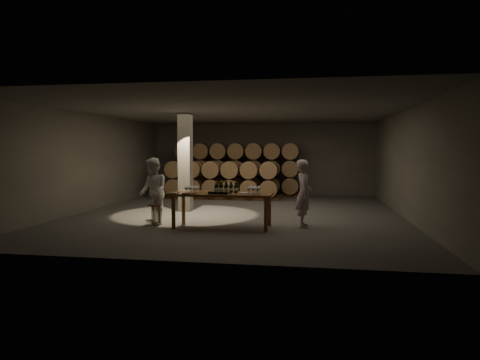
% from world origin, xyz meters
% --- Properties ---
extents(room, '(12.00, 12.00, 12.00)m').
position_xyz_m(room, '(-1.80, 0.20, 1.60)').
color(room, '#595653').
rests_on(room, ground).
extents(tasting_table, '(2.60, 1.10, 0.90)m').
position_xyz_m(tasting_table, '(0.00, -2.50, 0.80)').
color(tasting_table, brown).
rests_on(tasting_table, ground).
extents(barrel_stack_back, '(5.48, 0.95, 2.31)m').
position_xyz_m(barrel_stack_back, '(-0.96, 5.20, 1.20)').
color(barrel_stack_back, brown).
rests_on(barrel_stack_back, ground).
extents(barrel_stack_front, '(4.70, 0.95, 1.57)m').
position_xyz_m(barrel_stack_front, '(-1.35, 3.80, 0.83)').
color(barrel_stack_front, brown).
rests_on(barrel_stack_front, ground).
extents(bottle_cluster, '(0.59, 0.22, 0.30)m').
position_xyz_m(bottle_cluster, '(0.09, -2.43, 1.01)').
color(bottle_cluster, black).
rests_on(bottle_cluster, tasting_table).
extents(lying_bottles, '(0.60, 0.07, 0.07)m').
position_xyz_m(lying_bottles, '(-0.02, -2.89, 0.94)').
color(lying_bottles, black).
rests_on(lying_bottles, tasting_table).
extents(glass_cluster_left, '(0.30, 0.41, 0.16)m').
position_xyz_m(glass_cluster_left, '(-0.77, -2.61, 1.02)').
color(glass_cluster_left, silver).
rests_on(glass_cluster_left, tasting_table).
extents(glass_cluster_right, '(0.31, 0.53, 0.18)m').
position_xyz_m(glass_cluster_right, '(0.85, -2.63, 1.03)').
color(glass_cluster_right, silver).
rests_on(glass_cluster_right, tasting_table).
extents(plate, '(0.27, 0.27, 0.02)m').
position_xyz_m(plate, '(0.57, -2.51, 0.91)').
color(plate, silver).
rests_on(plate, tasting_table).
extents(notebook_near, '(0.29, 0.26, 0.03)m').
position_xyz_m(notebook_near, '(-0.79, -2.95, 0.92)').
color(notebook_near, brown).
rests_on(notebook_near, tasting_table).
extents(notebook_corner, '(0.21, 0.27, 0.02)m').
position_xyz_m(notebook_corner, '(-1.17, -2.90, 0.91)').
color(notebook_corner, brown).
rests_on(notebook_corner, tasting_table).
extents(pen, '(0.16, 0.02, 0.01)m').
position_xyz_m(pen, '(-0.64, -2.91, 0.91)').
color(pen, black).
rests_on(pen, tasting_table).
extents(stool, '(0.34, 0.34, 0.57)m').
position_xyz_m(stool, '(-1.82, -2.53, 0.46)').
color(stool, brown).
rests_on(stool, ground).
extents(person_man, '(0.45, 0.66, 1.76)m').
position_xyz_m(person_man, '(2.09, -2.11, 0.88)').
color(person_man, beige).
rests_on(person_man, ground).
extents(person_woman, '(1.08, 1.11, 1.81)m').
position_xyz_m(person_woman, '(-1.92, -2.41, 0.90)').
color(person_woman, white).
rests_on(person_woman, ground).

